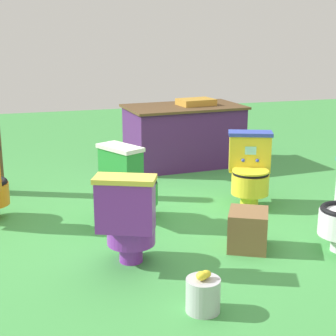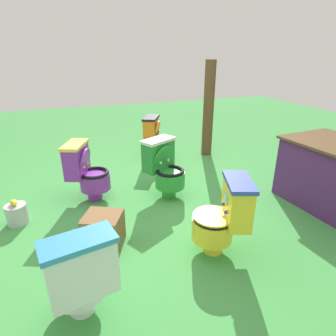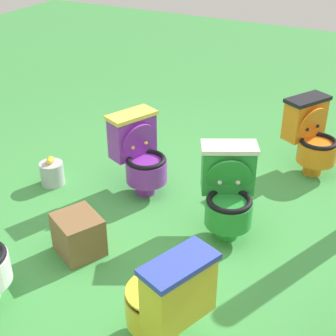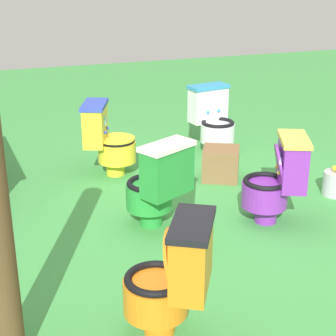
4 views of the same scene
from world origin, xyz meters
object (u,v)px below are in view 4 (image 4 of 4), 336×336
Objects in this scene: small_crate at (221,164)px; toilet_white at (213,119)px; toilet_orange at (172,277)px; toilet_yellow at (107,139)px; lemon_bucket at (335,183)px; toilet_purple at (277,179)px; toilet_green at (157,184)px.

toilet_white is at bearing -18.15° from small_crate.
toilet_yellow is at bearing 24.07° from toilet_orange.
lemon_bucket is (-1.17, -1.81, -0.25)m from toilet_yellow.
toilet_purple is 1.66m from toilet_orange.
toilet_purple is at bearing 72.51° from toilet_white.
toilet_orange is at bearing 51.81° from toilet_white.
toilet_orange is at bearing 15.79° from toilet_yellow.
toilet_white is at bearing 124.50° from toilet_yellow.
toilet_green and toilet_purple have the same top height.
toilet_green and toilet_yellow have the same top height.
toilet_white is (1.54, -1.15, 0.00)m from toilet_green.
toilet_green is 1.73m from lemon_bucket.
toilet_purple is at bearing 56.26° from toilet_yellow.
toilet_orange is at bearing -131.97° from toilet_green.
toilet_purple is 2.63× the size of lemon_bucket.
small_crate reaches higher than lemon_bucket.
toilet_green is at bearing 14.68° from toilet_orange.
toilet_yellow is at bearing 67.49° from toilet_green.
toilet_green is 1.92m from toilet_white.
toilet_green and toilet_orange have the same top height.
toilet_green is at bearing 130.47° from small_crate.
toilet_yellow is 2.13× the size of small_crate.
toilet_purple is 1.78m from toilet_white.
toilet_orange is 2.63× the size of lemon_bucket.
toilet_purple is at bearing -178.02° from small_crate.
toilet_yellow is at bearing 57.09° from lemon_bucket.
lemon_bucket is (0.07, -1.71, -0.26)m from toilet_green.
toilet_green is 1.00× the size of toilet_purple.
toilet_green is 1.20m from small_crate.
small_crate is at bearing 13.37° from toilet_green.
toilet_white reaches higher than lemon_bucket.
toilet_orange is 1.00× the size of toilet_white.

